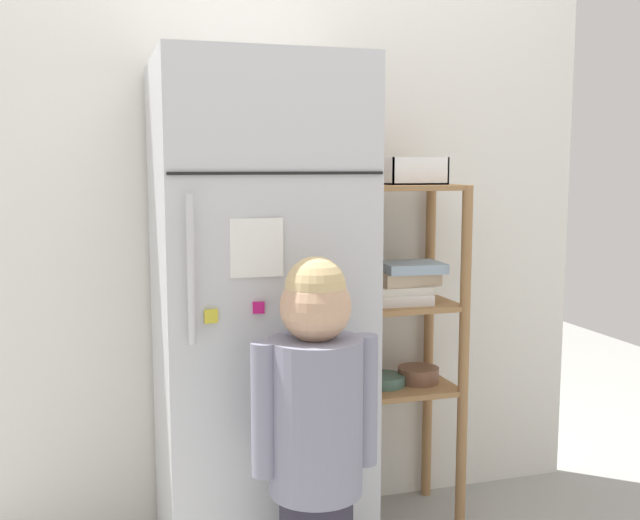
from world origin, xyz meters
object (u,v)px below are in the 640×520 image
child_standing (315,415)px  fruit_bin (412,173)px  refrigerator (257,320)px  pantry_shelf_unit (402,320)px

child_standing → fruit_bin: 0.99m
refrigerator → pantry_shelf_unit: 0.57m
child_standing → pantry_shelf_unit: 0.78m
fruit_bin → child_standing: bearing=-131.4°
fruit_bin → pantry_shelf_unit: bearing=153.7°
refrigerator → fruit_bin: (0.57, 0.13, 0.45)m
child_standing → fruit_bin: bearing=48.6°
child_standing → fruit_bin: fruit_bin is taller
pantry_shelf_unit → refrigerator: bearing=-165.7°
child_standing → pantry_shelf_unit: bearing=50.4°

